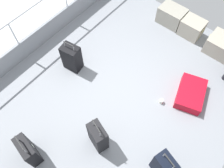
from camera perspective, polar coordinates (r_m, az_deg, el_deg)
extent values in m
cube|color=gray|center=(4.72, 2.74, -1.83)|extent=(4.40, 5.20, 0.06)
cube|color=gray|center=(5.51, -15.59, 12.30)|extent=(0.06, 5.20, 0.45)
cylinder|color=silver|center=(5.12, -21.98, 9.54)|extent=(0.04, 0.04, 1.00)
cylinder|color=silver|center=(5.60, -10.91, 18.47)|extent=(0.04, 0.04, 1.00)
cylinder|color=silver|center=(4.99, -17.77, 18.22)|extent=(0.04, 4.16, 0.04)
cube|color=white|center=(6.85, -22.58, 14.20)|extent=(2.40, 7.28, 0.01)
cube|color=gray|center=(5.84, 14.26, 15.80)|extent=(0.59, 0.41, 0.42)
torus|color=tan|center=(5.87, 11.88, 17.84)|extent=(0.02, 0.12, 0.12)
torus|color=tan|center=(5.71, 17.04, 14.86)|extent=(0.02, 0.12, 0.12)
cube|color=#9E9989|center=(5.70, 18.85, 12.80)|extent=(0.48, 0.40, 0.41)
torus|color=tan|center=(5.69, 16.91, 14.68)|extent=(0.02, 0.12, 0.12)
torus|color=tan|center=(5.61, 21.28, 12.00)|extent=(0.02, 0.12, 0.12)
cube|color=#9E9989|center=(5.60, 24.96, 8.49)|extent=(0.57, 0.50, 0.38)
torus|color=tan|center=(5.57, 22.68, 10.64)|extent=(0.02, 0.12, 0.12)
cube|color=black|center=(4.82, -9.76, 6.33)|extent=(0.39, 0.31, 0.62)
cylinder|color=#A5A8AD|center=(4.58, -11.53, 9.55)|extent=(0.02, 0.02, 0.12)
cylinder|color=#A5A8AD|center=(4.48, -9.35, 8.58)|extent=(0.02, 0.02, 0.12)
cylinder|color=#2D2D2D|center=(4.49, -10.57, 9.55)|extent=(0.23, 0.06, 0.02)
cube|color=white|center=(4.76, -9.13, 8.52)|extent=(0.05, 0.01, 0.08)
cube|color=black|center=(3.98, -3.42, -12.67)|extent=(0.40, 0.31, 0.66)
cylinder|color=#A5A8AD|center=(3.62, -4.63, -9.35)|extent=(0.02, 0.02, 0.18)
cylinder|color=#A5A8AD|center=(3.56, -2.90, -12.02)|extent=(0.02, 0.02, 0.18)
cylinder|color=#2D2D2D|center=(3.51, -3.86, -10.20)|extent=(0.22, 0.09, 0.02)
cube|color=silver|center=(3.78, -2.13, -10.78)|extent=(0.05, 0.02, 0.08)
cube|color=#B70C1E|center=(4.79, 18.59, -2.24)|extent=(0.68, 0.84, 0.21)
cube|color=green|center=(4.97, 19.56, 1.43)|extent=(0.05, 0.02, 0.08)
cube|color=black|center=(3.96, 12.44, -18.94)|extent=(0.39, 0.31, 0.63)
cylinder|color=#A5A8AD|center=(3.61, 12.52, -16.49)|extent=(0.02, 0.02, 0.12)
cylinder|color=#A5A8AD|center=(3.60, 14.70, -19.01)|extent=(0.02, 0.02, 0.12)
cylinder|color=#2D2D2D|center=(3.55, 13.81, -17.54)|extent=(0.22, 0.08, 0.02)
cube|color=white|center=(3.81, 14.39, -17.30)|extent=(0.05, 0.02, 0.08)
cube|color=black|center=(4.20, -19.68, -15.00)|extent=(0.45, 0.26, 0.55)
cylinder|color=#A5A8AD|center=(3.93, -22.14, -12.11)|extent=(0.02, 0.02, 0.16)
cylinder|color=#A5A8AD|center=(3.82, -20.35, -15.04)|extent=(0.02, 0.02, 0.16)
cylinder|color=#2D2D2D|center=(3.80, -21.65, -13.20)|extent=(0.27, 0.07, 0.02)
cube|color=silver|center=(4.15, -18.69, -14.06)|extent=(0.05, 0.01, 0.08)
cylinder|color=white|center=(4.63, 11.87, -4.10)|extent=(0.08, 0.08, 0.10)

